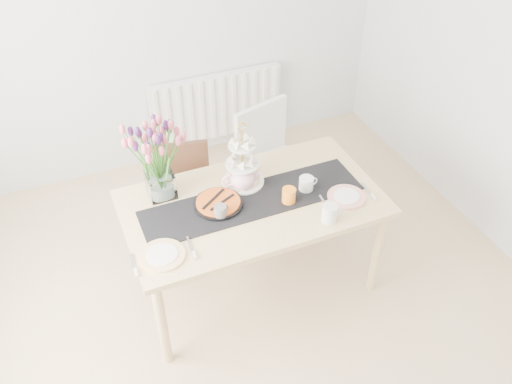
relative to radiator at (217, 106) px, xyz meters
name	(u,v)px	position (x,y,z in m)	size (l,w,h in m)	color
room_shell	(266,189)	(-0.50, -2.19, 0.85)	(4.50, 4.50, 4.50)	tan
radiator	(217,106)	(0.00, 0.00, 0.00)	(1.20, 0.08, 0.60)	white
dining_table	(253,210)	(-0.34, -1.65, 0.22)	(1.60, 0.90, 0.75)	tan
chair_brown	(185,189)	(-0.62, -1.02, 0.00)	(0.46, 0.46, 0.79)	#392214
chair_white	(271,156)	(0.07, -1.01, 0.10)	(0.57, 0.57, 0.94)	white
table_runner	(253,200)	(-0.34, -1.65, 0.30)	(1.40, 0.35, 0.01)	black
tulip_vase	(156,151)	(-0.85, -1.37, 0.63)	(0.61, 0.61, 0.52)	silver
cake_stand	(242,169)	(-0.34, -1.46, 0.42)	(0.28, 0.28, 0.40)	gold
teapot	(243,179)	(-0.36, -1.51, 0.38)	(0.25, 0.20, 0.16)	silver
cream_jug	(306,184)	(0.01, -1.68, 0.35)	(0.09, 0.09, 0.09)	silver
tart_tin	(218,204)	(-0.56, -1.61, 0.32)	(0.30, 0.30, 0.04)	black
mug_grey	(220,212)	(-0.58, -1.72, 0.35)	(0.08, 0.08, 0.09)	slate
mug_white	(330,213)	(0.00, -1.99, 0.36)	(0.09, 0.09, 0.11)	silver
mug_orange	(289,196)	(-0.14, -1.75, 0.35)	(0.09, 0.09, 0.10)	orange
plate_left	(162,255)	(-0.99, -1.89, 0.31)	(0.26, 0.26, 0.01)	silver
plate_right	(346,197)	(0.21, -1.85, 0.31)	(0.24, 0.24, 0.01)	white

